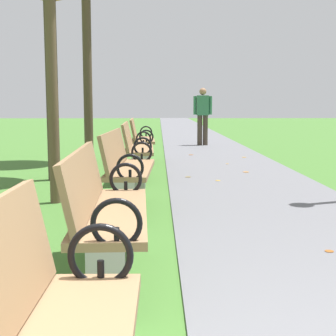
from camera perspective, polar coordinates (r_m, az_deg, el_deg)
paved_walkway at (r=19.23m, az=2.71°, el=3.84°), size 2.27×44.00×0.02m
park_bench_2 at (r=3.35m, az=-7.19°, el=-5.01°), size 0.52×1.61×0.90m
park_bench_3 at (r=5.57m, az=-4.76°, el=-0.03°), size 0.54×1.62×0.90m
park_bench_4 at (r=7.95m, az=-3.68°, el=2.21°), size 0.50×1.61×0.90m
park_bench_5 at (r=9.98m, az=-3.16°, el=3.27°), size 0.52×1.61×0.90m
pedestrian_walking at (r=14.25m, az=3.99°, el=6.28°), size 0.53×0.23×1.62m
scattered_leaves at (r=6.66m, az=4.78°, el=-2.87°), size 4.50×10.91×0.02m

